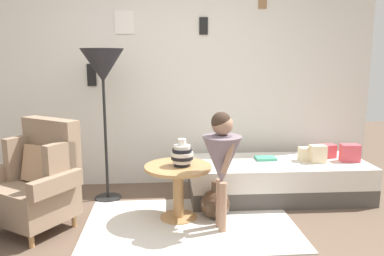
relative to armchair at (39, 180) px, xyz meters
The scene contains 14 objects.
gallery_wall 1.93m from the armchair, 44.74° to the left, with size 4.80×0.12×2.60m.
rug 1.40m from the armchair, ahead, with size 1.91×1.24×0.01m, color silver.
armchair is the anchor object (origin of this frame).
daybed 2.42m from the armchair, 13.99° to the left, with size 1.91×0.82×0.40m.
pillow_head 3.15m from the armchair, ahead, with size 0.20×0.12×0.19m, color #D64C56.
pillow_mid 3.01m from the armchair, 13.29° to the left, with size 0.18×0.12×0.15m, color #D64C56.
pillow_back 2.80m from the armchair, 10.50° to the left, with size 0.16×0.12×0.19m, color beige.
pillow_extra 2.74m from the armchair, 12.29° to the left, with size 0.19×0.12×0.15m, color beige.
side_table 1.24m from the armchair, ahead, with size 0.63×0.63×0.52m.
vase_striped 1.29m from the armchair, ahead, with size 0.21×0.21×0.25m.
floor_lamp 1.26m from the armchair, 53.24° to the left, with size 0.44×0.44×1.60m.
person_child 1.63m from the armchair, ahead, with size 0.34×0.34×1.06m.
book_on_daybed 2.32m from the armchair, 16.48° to the left, with size 0.22×0.16×0.03m, color teal.
demijohn_near 1.61m from the armchair, ahead, with size 0.28×0.28×0.37m.
Camera 1 is at (-0.15, -2.59, 1.51)m, focal length 35.75 mm.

